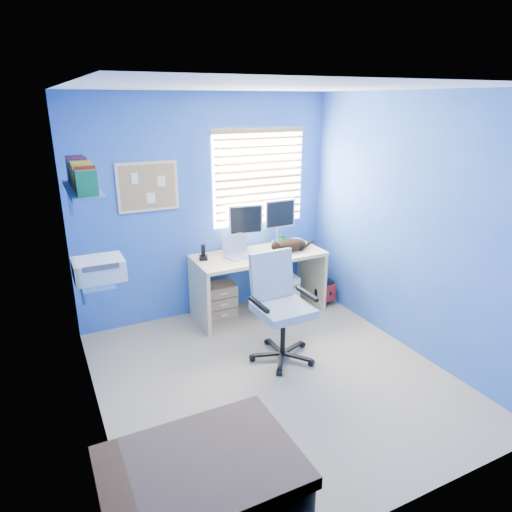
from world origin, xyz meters
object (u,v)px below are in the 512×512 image
cat (291,245)px  tower_pc (284,291)px  laptop (240,247)px  office_chair (280,321)px  desk (259,284)px

cat → tower_pc: cat is taller
laptop → office_chair: bearing=-102.6°
cat → laptop: bearing=173.9°
desk → cat: cat is taller
laptop → cat: (0.61, -0.08, -0.04)m
office_chair → laptop: bearing=88.6°
laptop → office_chair: office_chair is taller
laptop → office_chair: 1.08m
tower_pc → office_chair: (-0.58, -0.94, 0.16)m
laptop → desk: bearing=-13.6°
cat → office_chair: bearing=-124.3°
office_chair → cat: bearing=54.6°
laptop → office_chair: (-0.02, -0.97, -0.46)m
desk → laptop: 0.53m
tower_pc → cat: bearing=-37.5°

